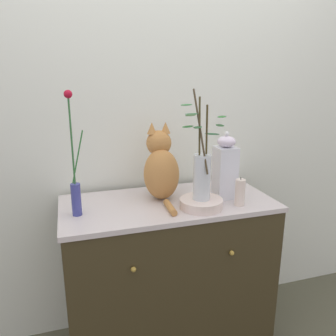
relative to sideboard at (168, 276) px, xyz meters
name	(u,v)px	position (x,y,z in m)	size (l,w,h in m)	color
wall_back	(151,116)	(0.00, 0.33, 0.85)	(4.40, 0.08, 2.60)	silver
sideboard	(168,276)	(0.00, 0.00, 0.00)	(1.10, 0.54, 0.89)	#382F1A
cat_sitting	(161,168)	(-0.02, 0.06, 0.61)	(0.19, 0.37, 0.40)	#B47B40
vase_slim_green	(75,183)	(-0.46, -0.04, 0.60)	(0.07, 0.04, 0.57)	#3A3F8E
bowl_porcelain	(201,203)	(0.13, -0.13, 0.47)	(0.21, 0.21, 0.05)	silver
vase_glass_clear	(202,172)	(0.13, -0.13, 0.63)	(0.25, 0.14, 0.53)	silver
jar_lidded_porcelain	(225,168)	(0.31, -0.03, 0.61)	(0.11, 0.11, 0.36)	white
candle_pillar	(240,192)	(0.33, -0.16, 0.51)	(0.05, 0.05, 0.15)	silver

